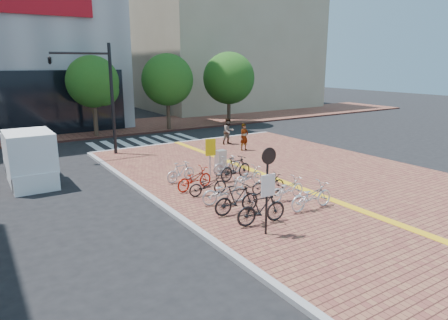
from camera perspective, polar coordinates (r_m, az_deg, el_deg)
ground at (r=17.14m, az=5.02°, el=-5.26°), size 120.00×120.00×0.00m
sidewalk at (r=16.09m, az=24.91°, el=-7.55°), size 14.00×34.00×0.15m
tactile_strip at (r=15.27m, az=22.89°, el=-8.15°), size 0.40×34.00×0.01m
kerb_west at (r=11.24m, az=4.41°, el=-15.56°), size 0.25×34.00×0.15m
kerb_north at (r=28.49m, az=-4.98°, el=2.61°), size 14.00×0.25×0.15m
far_sidewalk at (r=35.63m, az=-16.12°, el=4.37°), size 70.00×8.00×0.15m
building_beige at (r=52.90m, az=-0.76°, el=17.50°), size 20.00×18.00×18.00m
crosswalk at (r=29.28m, az=-11.15°, el=2.56°), size 7.50×4.00×0.01m
street_trees at (r=33.78m, az=-6.42°, el=11.20°), size 16.20×4.60×6.35m
bike_0 at (r=13.81m, az=5.37°, el=-6.88°), size 1.94×0.76×1.13m
bike_1 at (r=14.68m, az=1.85°, el=-5.61°), size 1.88×0.65×1.11m
bike_2 at (r=15.70m, az=0.05°, el=-4.54°), size 1.95×0.95×0.98m
bike_3 at (r=16.71m, az=-2.32°, el=-3.58°), size 1.74×0.79×0.88m
bike_4 at (r=17.48m, az=-4.25°, el=-2.67°), size 1.95×1.00×0.98m
bike_5 at (r=18.69m, az=-6.20°, el=-1.68°), size 1.61×0.69×0.93m
bike_6 at (r=15.45m, az=12.37°, el=-5.07°), size 1.98×0.72×1.04m
bike_7 at (r=16.34m, az=9.04°, el=-4.08°), size 1.79×0.71×0.92m
bike_8 at (r=17.07m, az=6.33°, el=-3.36°), size 1.64×0.71×0.84m
bike_9 at (r=17.97m, az=3.56°, el=-2.37°), size 1.73×0.84×0.87m
bike_10 at (r=18.83m, az=1.68°, el=-1.17°), size 1.96×0.84×1.14m
bike_11 at (r=19.75m, az=0.48°, el=-0.73°), size 1.60×0.52×0.95m
pedestrian_a at (r=25.19m, az=2.90°, el=3.31°), size 0.66×0.47×1.70m
pedestrian_b at (r=27.10m, az=0.64°, el=4.13°), size 0.87×0.69×1.75m
utility_box at (r=20.18m, az=-0.48°, el=-0.16°), size 0.55×0.43×1.13m
yellow_sign at (r=19.05m, az=-1.97°, el=1.33°), size 0.52×0.15×1.90m
notice_sign at (r=12.60m, az=6.27°, el=-2.94°), size 0.53×0.12×2.88m
traffic_light_pole at (r=24.37m, az=-19.29°, el=10.86°), size 3.50×1.35×6.52m
box_truck at (r=20.96m, az=-26.13°, el=0.29°), size 1.96×4.39×2.54m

